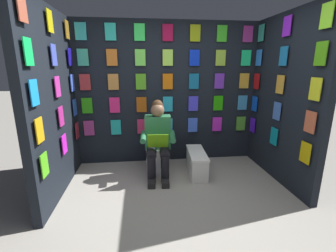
# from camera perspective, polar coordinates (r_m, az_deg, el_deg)

# --- Properties ---
(ground_plane) EXTENTS (30.00, 30.00, 0.00)m
(ground_plane) POSITION_cam_1_polar(r_m,az_deg,el_deg) (2.89, 4.24, -21.43)
(ground_plane) COLOR #9E998E
(display_wall_back) EXTENTS (3.21, 0.14, 2.43)m
(display_wall_back) POSITION_cam_1_polar(r_m,az_deg,el_deg) (4.12, -0.20, 7.88)
(display_wall_back) COLOR black
(display_wall_back) RESTS_ON ground
(display_wall_left) EXTENTS (0.14, 1.73, 2.43)m
(display_wall_left) POSITION_cam_1_polar(r_m,az_deg,el_deg) (3.81, 26.42, 5.80)
(display_wall_left) COLOR black
(display_wall_left) RESTS_ON ground
(display_wall_right) EXTENTS (0.14, 1.73, 2.43)m
(display_wall_right) POSITION_cam_1_polar(r_m,az_deg,el_deg) (3.39, -26.33, 4.89)
(display_wall_right) COLOR black
(display_wall_right) RESTS_ON ground
(toilet) EXTENTS (0.42, 0.57, 0.77)m
(toilet) POSITION_cam_1_polar(r_m,az_deg,el_deg) (3.90, -2.51, -6.05)
(toilet) COLOR white
(toilet) RESTS_ON ground
(person_reading) EXTENTS (0.54, 0.70, 1.19)m
(person_reading) POSITION_cam_1_polar(r_m,az_deg,el_deg) (3.60, -2.49, -3.23)
(person_reading) COLOR #286B42
(person_reading) RESTS_ON ground
(comic_longbox_near) EXTENTS (0.32, 0.75, 0.37)m
(comic_longbox_near) POSITION_cam_1_polar(r_m,az_deg,el_deg) (3.83, 7.03, -8.83)
(comic_longbox_near) COLOR white
(comic_longbox_near) RESTS_ON ground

